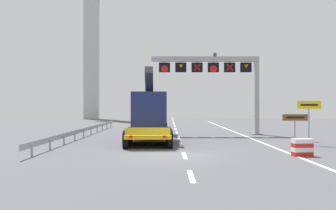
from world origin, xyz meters
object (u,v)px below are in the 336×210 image
(heavy_haul_truck_yellow, at_px, (148,113))
(bridge_pylon_distant, at_px, (90,17))
(overhead_lane_gantry, at_px, (218,72))
(exit_sign_yellow, at_px, (307,111))
(crash_barrier_striped, at_px, (300,147))
(tourist_info_sign_brown, at_px, (293,120))

(heavy_haul_truck_yellow, xyz_separation_m, bridge_pylon_distant, (-13.69, 45.19, 18.26))
(overhead_lane_gantry, relative_size, heavy_haul_truck_yellow, 0.71)
(exit_sign_yellow, bearing_deg, bridge_pylon_distant, 116.06)
(crash_barrier_striped, bearing_deg, exit_sign_yellow, 66.83)
(crash_barrier_striped, bearing_deg, heavy_haul_truck_yellow, 127.69)
(crash_barrier_striped, bearing_deg, overhead_lane_gantry, 98.80)
(overhead_lane_gantry, height_order, exit_sign_yellow, overhead_lane_gantry)
(overhead_lane_gantry, bearing_deg, exit_sign_yellow, -62.18)
(bridge_pylon_distant, bearing_deg, exit_sign_yellow, -63.94)
(heavy_haul_truck_yellow, height_order, tourist_info_sign_brown, heavy_haul_truck_yellow)
(tourist_info_sign_brown, height_order, crash_barrier_striped, tourist_info_sign_brown)
(overhead_lane_gantry, height_order, crash_barrier_striped, overhead_lane_gantry)
(tourist_info_sign_brown, bearing_deg, exit_sign_yellow, -88.73)
(exit_sign_yellow, xyz_separation_m, crash_barrier_striped, (-2.49, -5.82, -1.78))
(bridge_pylon_distant, bearing_deg, tourist_info_sign_brown, -62.76)
(overhead_lane_gantry, bearing_deg, bridge_pylon_distant, 115.66)
(heavy_haul_truck_yellow, distance_m, crash_barrier_striped, 13.78)
(exit_sign_yellow, relative_size, bridge_pylon_distant, 0.07)
(tourist_info_sign_brown, height_order, bridge_pylon_distant, bridge_pylon_distant)
(overhead_lane_gantry, relative_size, crash_barrier_striped, 9.46)
(overhead_lane_gantry, relative_size, bridge_pylon_distant, 0.25)
(crash_barrier_striped, relative_size, bridge_pylon_distant, 0.03)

